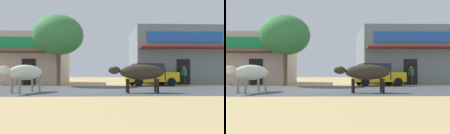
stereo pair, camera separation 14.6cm
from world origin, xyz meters
The scene contains 10 objects.
ground centered at (0.00, 0.00, 0.00)m, with size 80.00×80.00×0.00m, color tan.
asphalt_road centered at (0.00, 0.00, 0.00)m, with size 72.00×6.61×0.00m, color #3D4348.
storefront_left_cafe centered at (-6.22, 8.11, 2.20)m, with size 6.32×6.68×4.39m.
storefront_right_club centered at (7.47, 8.11, 2.52)m, with size 7.92×6.68×5.04m.
roadside_tree centered at (-2.59, 3.67, 3.73)m, with size 3.66×3.66×5.21m.
parked_hatchback_car centered at (4.19, 3.80, 0.84)m, with size 3.95×2.31×1.64m.
cow_near_brown centered at (-2.93, -1.57, 0.94)m, with size 1.44×2.42×1.32m.
cow_far_dark centered at (2.51, -1.87, 0.96)m, with size 2.72×0.70×1.33m.
pedestrian_by_shop centered at (7.14, 4.66, 0.86)m, with size 0.32×0.61×1.48m.
cafe_chair_near_tree centered at (-5.52, 4.06, 0.51)m, with size 0.59×0.59×0.92m.
Camera 1 is at (0.85, -11.33, 0.90)m, focal length 32.56 mm.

